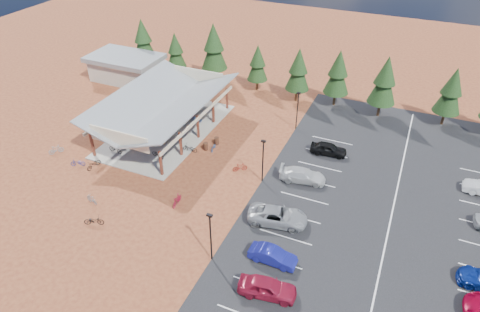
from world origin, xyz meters
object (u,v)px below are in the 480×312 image
Objects in this scene: bike_6 at (196,118)px; bike_9 at (56,150)px; outbuilding at (126,67)px; bike_12 at (94,221)px; car_3 at (303,175)px; lamp_post_0 at (211,234)px; car_0 at (267,287)px; bike_16 at (190,148)px; bike_4 at (158,154)px; bike_8 at (94,164)px; bike_15 at (240,167)px; bike_7 at (190,112)px; bike_5 at (173,132)px; trash_bin_1 at (216,141)px; bike_11 at (177,200)px; bike_14 at (213,147)px; trash_bin_0 at (206,146)px; bike_13 at (92,199)px; lamp_post_2 at (297,108)px; bike_3 at (177,101)px; bike_10 at (78,163)px; car_1 at (273,256)px; bike_pavilion at (164,104)px; car_2 at (278,216)px; bike_1 at (148,131)px; bike_2 at (158,125)px.

bike_6 is 17.44m from bike_9.
outbuilding reaches higher than bike_12.
car_3 is at bearing -132.26° from bike_9.
car_0 is (5.66, -1.53, -2.15)m from lamp_post_0.
bike_16 is (19.15, -14.17, -1.55)m from outbuilding.
bike_4 is 0.92× the size of bike_8.
bike_7 is at bearing 14.71° from bike_15.
trash_bin_1 is at bearing -92.97° from bike_5.
bike_11 is 10.30m from bike_14.
bike_4 is at bearing -126.25° from bike_9.
bike_5 is (-5.06, 1.03, 0.14)m from trash_bin_0.
bike_14 is (16.63, 8.01, -0.13)m from bike_9.
bike_11 reaches higher than trash_bin_1.
bike_13 is (-14.35, 1.81, -2.52)m from lamp_post_0.
lamp_post_2 reaches higher than car_3.
outbuilding is 2.24× the size of car_3.
outbuilding is at bearing 125.02° from bike_8.
car_0 is (13.39, -18.17, 0.38)m from trash_bin_1.
lamp_post_2 is 14.50m from bike_7.
trash_bin_0 is at bearing -118.98° from bike_7.
bike_3 is 12.90m from bike_14.
bike_3 is at bearing 16.21° from bike_15.
bike_9 reaches higher than bike_3.
bike_3 is at bearing -10.85° from bike_12.
bike_7 is 0.95× the size of bike_8.
car_3 reaches higher than bike_6.
bike_10 is (8.98, -21.72, -1.60)m from outbuilding.
bike_14 is (10.65, 8.55, -0.10)m from bike_8.
outbuilding is at bearing 141.22° from bike_14.
car_0 is (17.74, -0.91, 0.33)m from bike_12.
trash_bin_1 is at bearing 40.70° from car_1.
bike_4 reaches higher than bike_16.
outbuilding is 30.27m from bike_15.
bike_13 is at bearing -114.06° from trash_bin_1.
car_3 is at bearing -13.92° from trash_bin_1.
bike_12 reaches higher than bike_15.
bike_16 is (-2.11, -2.80, 0.03)m from trash_bin_1.
bike_pavilion is 21.59m from car_2.
bike_6 reaches higher than bike_13.
bike_6 is at bearing -161.85° from bike_16.
bike_1 is 10.83m from bike_9.
bike_4 is at bearing -131.90° from trash_bin_1.
outbuilding is 45.55m from car_0.
bike_2 is at bearing 54.71° from car_1.
bike_10 is at bearing 73.69° from bike_15.
bike_10 is (-12.29, -10.35, -0.02)m from trash_bin_1.
car_3 is (18.04, -7.83, 0.11)m from bike_7.
outbuilding is 32.26m from bike_11.
car_0 is at bearing -49.77° from trash_bin_0.
car_1 reaches higher than bike_12.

